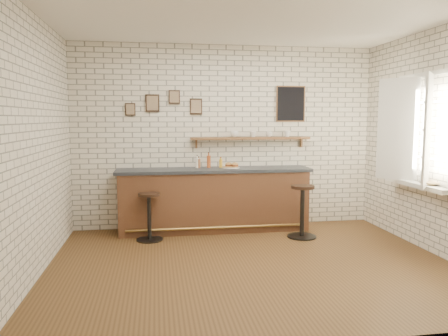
{
  "coord_description": "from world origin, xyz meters",
  "views": [
    {
      "loc": [
        -1.16,
        -5.18,
        1.81
      ],
      "look_at": [
        -0.21,
        0.9,
        1.11
      ],
      "focal_mm": 35.0,
      "sensor_mm": 36.0,
      "label": 1
    }
  ],
  "objects_px": {
    "shelf_cup_a": "(235,134)",
    "shelf_cup_b": "(253,134)",
    "ciabatta_sandwich": "(232,165)",
    "shelf_cup_c": "(270,134)",
    "bitters_bottle_white": "(197,163)",
    "bitters_bottle_brown": "(199,163)",
    "bitters_bottle_amber": "(209,161)",
    "bar_counter": "(214,199)",
    "book_lower": "(425,184)",
    "bar_stool_left": "(149,215)",
    "condiment_bottle_yellow": "(221,163)",
    "bar_stool_right": "(302,210)",
    "shelf_cup_d": "(287,134)",
    "sandwich_plate": "(231,167)",
    "book_upper": "(425,182)"
  },
  "relations": [
    {
      "from": "bar_stool_left",
      "to": "shelf_cup_c",
      "type": "relative_size",
      "value": 6.51
    },
    {
      "from": "bitters_bottle_white",
      "to": "shelf_cup_b",
      "type": "xyz_separation_m",
      "value": [
        0.94,
        0.08,
        0.45
      ]
    },
    {
      "from": "shelf_cup_a",
      "to": "shelf_cup_b",
      "type": "height_order",
      "value": "shelf_cup_a"
    },
    {
      "from": "sandwich_plate",
      "to": "book_upper",
      "type": "height_order",
      "value": "sandwich_plate"
    },
    {
      "from": "ciabatta_sandwich",
      "to": "book_lower",
      "type": "bearing_deg",
      "value": -35.24
    },
    {
      "from": "ciabatta_sandwich",
      "to": "shelf_cup_c",
      "type": "xyz_separation_m",
      "value": [
        0.67,
        0.16,
        0.49
      ]
    },
    {
      "from": "book_upper",
      "to": "shelf_cup_b",
      "type": "bearing_deg",
      "value": 170.66
    },
    {
      "from": "book_lower",
      "to": "ciabatta_sandwich",
      "type": "bearing_deg",
      "value": 142.15
    },
    {
      "from": "bar_counter",
      "to": "book_lower",
      "type": "distance_m",
      "value": 3.11
    },
    {
      "from": "bar_counter",
      "to": "book_lower",
      "type": "height_order",
      "value": "bar_counter"
    },
    {
      "from": "shelf_cup_a",
      "to": "book_lower",
      "type": "relative_size",
      "value": 0.57
    },
    {
      "from": "shelf_cup_d",
      "to": "bitters_bottle_white",
      "type": "bearing_deg",
      "value": -171.87
    },
    {
      "from": "bitters_bottle_white",
      "to": "shelf_cup_b",
      "type": "bearing_deg",
      "value": 4.82
    },
    {
      "from": "bar_counter",
      "to": "shelf_cup_c",
      "type": "distance_m",
      "value": 1.43
    },
    {
      "from": "ciabatta_sandwich",
      "to": "bitters_bottle_white",
      "type": "distance_m",
      "value": 0.56
    },
    {
      "from": "condiment_bottle_yellow",
      "to": "shelf_cup_b",
      "type": "relative_size",
      "value": 1.73
    },
    {
      "from": "bitters_bottle_amber",
      "to": "shelf_cup_b",
      "type": "distance_m",
      "value": 0.88
    },
    {
      "from": "sandwich_plate",
      "to": "book_upper",
      "type": "distance_m",
      "value": 2.86
    },
    {
      "from": "bar_counter",
      "to": "shelf_cup_c",
      "type": "xyz_separation_m",
      "value": [
        0.96,
        0.2,
        1.04
      ]
    },
    {
      "from": "bar_counter",
      "to": "condiment_bottle_yellow",
      "type": "distance_m",
      "value": 0.6
    },
    {
      "from": "bitters_bottle_brown",
      "to": "sandwich_plate",
      "type": "bearing_deg",
      "value": -9.2
    },
    {
      "from": "bar_counter",
      "to": "book_lower",
      "type": "xyz_separation_m",
      "value": [
        2.62,
        -1.61,
        0.43
      ]
    },
    {
      "from": "bitters_bottle_brown",
      "to": "shelf_cup_a",
      "type": "relative_size",
      "value": 1.42
    },
    {
      "from": "shelf_cup_b",
      "to": "sandwich_plate",
      "type": "bearing_deg",
      "value": 142.79
    },
    {
      "from": "sandwich_plate",
      "to": "bitters_bottle_white",
      "type": "bearing_deg",
      "value": 171.2
    },
    {
      "from": "shelf_cup_c",
      "to": "bitters_bottle_white",
      "type": "bearing_deg",
      "value": 82.52
    },
    {
      "from": "sandwich_plate",
      "to": "shelf_cup_d",
      "type": "bearing_deg",
      "value": 9.4
    },
    {
      "from": "bitters_bottle_brown",
      "to": "book_lower",
      "type": "height_order",
      "value": "bitters_bottle_brown"
    },
    {
      "from": "bitters_bottle_amber",
      "to": "book_upper",
      "type": "bearing_deg",
      "value": -32.8
    },
    {
      "from": "book_upper",
      "to": "bar_stool_right",
      "type": "bearing_deg",
      "value": 177.79
    },
    {
      "from": "bitters_bottle_amber",
      "to": "bar_counter",
      "type": "bearing_deg",
      "value": -59.62
    },
    {
      "from": "bar_counter",
      "to": "bitters_bottle_brown",
      "type": "distance_m",
      "value": 0.64
    },
    {
      "from": "book_lower",
      "to": "book_upper",
      "type": "xyz_separation_m",
      "value": [
        0.0,
        -0.01,
        0.02
      ]
    },
    {
      "from": "bar_counter",
      "to": "book_upper",
      "type": "bearing_deg",
      "value": -31.62
    },
    {
      "from": "bitters_bottle_white",
      "to": "shelf_cup_a",
      "type": "relative_size",
      "value": 1.59
    },
    {
      "from": "bar_stool_right",
      "to": "bar_counter",
      "type": "bearing_deg",
      "value": 153.6
    },
    {
      "from": "bitters_bottle_white",
      "to": "book_lower",
      "type": "distance_m",
      "value": 3.36
    },
    {
      "from": "bar_counter",
      "to": "shelf_cup_b",
      "type": "relative_size",
      "value": 30.82
    },
    {
      "from": "book_upper",
      "to": "condiment_bottle_yellow",
      "type": "bearing_deg",
      "value": 179.01
    },
    {
      "from": "bar_stool_left",
      "to": "shelf_cup_d",
      "type": "relative_size",
      "value": 6.35
    },
    {
      "from": "bitters_bottle_amber",
      "to": "bar_stool_left",
      "type": "distance_m",
      "value": 1.33
    },
    {
      "from": "bitters_bottle_brown",
      "to": "bitters_bottle_amber",
      "type": "bearing_deg",
      "value": 0.0
    },
    {
      "from": "bar_stool_right",
      "to": "shelf_cup_b",
      "type": "bearing_deg",
      "value": 125.01
    },
    {
      "from": "book_lower",
      "to": "book_upper",
      "type": "distance_m",
      "value": 0.02
    },
    {
      "from": "shelf_cup_a",
      "to": "shelf_cup_c",
      "type": "distance_m",
      "value": 0.59
    },
    {
      "from": "shelf_cup_c",
      "to": "shelf_cup_d",
      "type": "xyz_separation_m",
      "value": [
        0.31,
        0.0,
        0.01
      ]
    },
    {
      "from": "condiment_bottle_yellow",
      "to": "book_lower",
      "type": "distance_m",
      "value": 3.04
    },
    {
      "from": "book_lower",
      "to": "bitters_bottle_white",
      "type": "bearing_deg",
      "value": 146.41
    },
    {
      "from": "bitters_bottle_amber",
      "to": "shelf_cup_b",
      "type": "height_order",
      "value": "shelf_cup_b"
    },
    {
      "from": "bar_counter",
      "to": "shelf_cup_d",
      "type": "relative_size",
      "value": 27.69
    }
  ]
}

